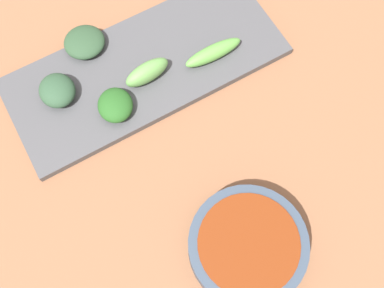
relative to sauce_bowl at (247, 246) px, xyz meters
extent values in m
cube|color=brown|center=(0.15, -0.03, -0.03)|extent=(2.10, 2.10, 0.02)
cylinder|color=#364455|center=(0.00, 0.00, 0.00)|extent=(0.14, 0.14, 0.04)
cylinder|color=maroon|center=(0.00, 0.00, 0.01)|extent=(0.12, 0.12, 0.02)
cube|color=#494A4D|center=(0.28, -0.01, -0.02)|extent=(0.16, 0.39, 0.01)
ellipsoid|color=#2E4E34|center=(0.30, 0.11, 0.00)|extent=(0.05, 0.05, 0.03)
ellipsoid|color=#5DA244|center=(0.25, -0.10, 0.00)|extent=(0.02, 0.09, 0.02)
ellipsoid|color=#2D4A2F|center=(0.35, 0.05, 0.00)|extent=(0.06, 0.06, 0.02)
ellipsoid|color=#265A21|center=(0.24, 0.05, 0.00)|extent=(0.06, 0.06, 0.02)
ellipsoid|color=#639E4D|center=(0.26, 0.00, 0.00)|extent=(0.03, 0.07, 0.03)
camera|label=1|loc=(-0.03, 0.10, 0.54)|focal=42.41mm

